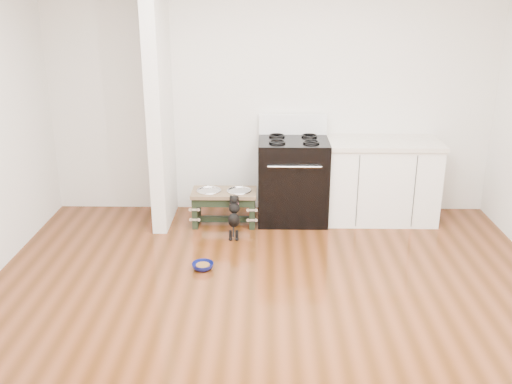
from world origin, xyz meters
TOP-DOWN VIEW (x-y plane):
  - ground at (0.00, 0.00)m, footprint 5.00×5.00m
  - room_shell at (0.00, 0.00)m, footprint 5.00×5.00m
  - partition_wall at (-1.18, 2.10)m, footprint 0.15×0.80m
  - oven_range at (0.25, 2.16)m, footprint 0.76×0.69m
  - cabinet_run at (1.23, 2.18)m, footprint 1.24×0.64m
  - dog_feeder at (-0.50, 1.98)m, footprint 0.70×0.38m
  - puppy at (-0.38, 1.66)m, footprint 0.12×0.36m
  - floor_bowl at (-0.63, 0.89)m, footprint 0.26×0.26m

SIDE VIEW (x-z plane):
  - ground at x=0.00m, z-range 0.00..0.00m
  - floor_bowl at x=-0.63m, z-range 0.00..0.06m
  - puppy at x=-0.38m, z-range 0.02..0.45m
  - dog_feeder at x=-0.50m, z-range 0.07..0.48m
  - cabinet_run at x=1.23m, z-range 0.00..0.91m
  - oven_range at x=0.25m, z-range -0.09..1.05m
  - partition_wall at x=-1.18m, z-range 0.00..2.70m
  - room_shell at x=0.00m, z-range -0.88..4.12m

